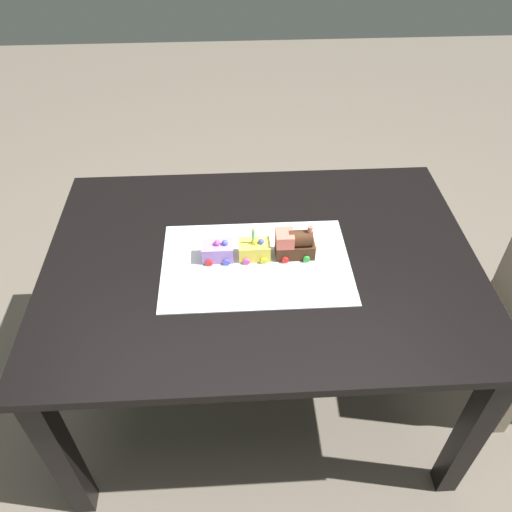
{
  "coord_description": "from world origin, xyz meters",
  "views": [
    {
      "loc": [
        0.08,
        1.19,
        1.85
      ],
      "look_at": [
        0.02,
        0.03,
        0.77
      ],
      "focal_mm": 35.39,
      "sensor_mm": 36.0,
      "label": 1
    }
  ],
  "objects_px": {
    "dining_table": "(261,281)",
    "cake_car_hopper_lavender": "(218,251)",
    "cake_locomotive": "(295,244)",
    "cake_car_caboose_lemon": "(255,250)",
    "birthday_candle": "(253,234)"
  },
  "relations": [
    {
      "from": "dining_table",
      "to": "cake_car_hopper_lavender",
      "type": "xyz_separation_m",
      "value": [
        0.14,
        -0.01,
        0.14
      ]
    },
    {
      "from": "cake_locomotive",
      "to": "cake_car_caboose_lemon",
      "type": "distance_m",
      "value": 0.13
    },
    {
      "from": "cake_locomotive",
      "to": "birthday_candle",
      "type": "distance_m",
      "value": 0.14
    },
    {
      "from": "cake_car_hopper_lavender",
      "to": "dining_table",
      "type": "bearing_deg",
      "value": 177.42
    },
    {
      "from": "cake_locomotive",
      "to": "cake_car_caboose_lemon",
      "type": "xyz_separation_m",
      "value": [
        0.13,
        -0.0,
        -0.02
      ]
    },
    {
      "from": "dining_table",
      "to": "cake_car_caboose_lemon",
      "type": "bearing_deg",
      "value": -16.45
    },
    {
      "from": "cake_locomotive",
      "to": "cake_car_caboose_lemon",
      "type": "height_order",
      "value": "cake_locomotive"
    },
    {
      "from": "dining_table",
      "to": "cake_locomotive",
      "type": "distance_m",
      "value": 0.19
    },
    {
      "from": "cake_car_caboose_lemon",
      "to": "cake_car_hopper_lavender",
      "type": "distance_m",
      "value": 0.12
    },
    {
      "from": "cake_locomotive",
      "to": "birthday_candle",
      "type": "bearing_deg",
      "value": 0.0
    },
    {
      "from": "dining_table",
      "to": "cake_car_hopper_lavender",
      "type": "bearing_deg",
      "value": -2.58
    },
    {
      "from": "dining_table",
      "to": "cake_locomotive",
      "type": "xyz_separation_m",
      "value": [
        -0.11,
        -0.01,
        0.16
      ]
    },
    {
      "from": "dining_table",
      "to": "cake_car_hopper_lavender",
      "type": "relative_size",
      "value": 14.0
    },
    {
      "from": "cake_car_caboose_lemon",
      "to": "cake_car_hopper_lavender",
      "type": "height_order",
      "value": "same"
    },
    {
      "from": "cake_locomotive",
      "to": "birthday_candle",
      "type": "height_order",
      "value": "birthday_candle"
    }
  ]
}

